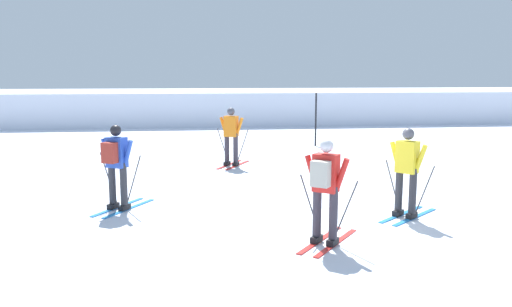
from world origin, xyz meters
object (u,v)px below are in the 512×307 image
Objects in this scene: skier_blue at (116,163)px; skier_yellow at (407,170)px; skier_red at (325,187)px; trail_marker_pole at (316,120)px; skier_orange at (231,135)px.

skier_blue and skier_yellow have the same top height.
skier_blue and skier_red have the same top height.
skier_blue is at bearing 168.12° from skier_yellow.
skier_blue is 10.36m from trail_marker_pole.
skier_orange is 5.09m from trail_marker_pole.
skier_yellow is 0.87× the size of trail_marker_pole.
skier_orange is (2.58, 4.67, -0.04)m from skier_blue.
skier_yellow is at bearing -92.80° from trail_marker_pole.
trail_marker_pole is at bearing 54.91° from skier_blue.
skier_yellow is (1.90, 1.37, -0.04)m from skier_red.
skier_orange is at bearing 97.95° from skier_red.
trail_marker_pole reaches higher than skier_blue.
skier_blue is 4.38m from skier_red.
skier_red is at bearing -144.35° from skier_yellow.
trail_marker_pole is (3.38, 3.81, 0.07)m from skier_orange.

